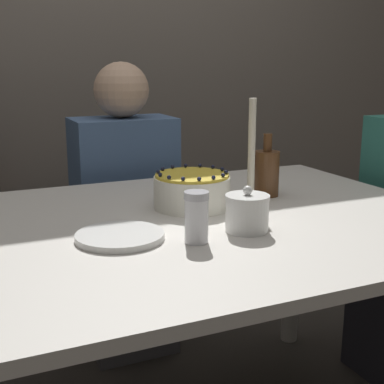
% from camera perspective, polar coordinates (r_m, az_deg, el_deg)
% --- Properties ---
extents(wall_behind, '(8.00, 0.05, 2.60)m').
position_cam_1_polar(wall_behind, '(2.76, -11.62, 15.71)').
color(wall_behind, slate).
rests_on(wall_behind, ground_plane).
extents(dining_table, '(1.41, 1.10, 0.77)m').
position_cam_1_polar(dining_table, '(1.52, 1.47, -6.54)').
color(dining_table, beige).
rests_on(dining_table, ground_plane).
extents(cake, '(0.23, 0.23, 0.11)m').
position_cam_1_polar(cake, '(1.58, 0.00, 0.14)').
color(cake, white).
rests_on(cake, dining_table).
extents(sugar_bowl, '(0.11, 0.11, 0.12)m').
position_cam_1_polar(sugar_bowl, '(1.36, 5.90, -2.22)').
color(sugar_bowl, white).
rests_on(sugar_bowl, dining_table).
extents(sugar_shaker, '(0.06, 0.06, 0.12)m').
position_cam_1_polar(sugar_shaker, '(1.27, 0.48, -2.67)').
color(sugar_shaker, white).
rests_on(sugar_shaker, dining_table).
extents(plate_stack, '(0.22, 0.22, 0.02)m').
position_cam_1_polar(plate_stack, '(1.32, -7.69, -4.69)').
color(plate_stack, white).
rests_on(plate_stack, dining_table).
extents(candle, '(0.05, 0.05, 0.32)m').
position_cam_1_polar(candle, '(1.60, 6.34, 3.23)').
color(candle, tan).
rests_on(candle, dining_table).
extents(bottle, '(0.08, 0.08, 0.20)m').
position_cam_1_polar(bottle, '(1.73, 7.97, 2.11)').
color(bottle, brown).
rests_on(bottle, dining_table).
extents(person_man_blue_shirt, '(0.40, 0.34, 1.19)m').
position_cam_1_polar(person_man_blue_shirt, '(2.23, -7.09, -3.87)').
color(person_man_blue_shirt, '#595960').
rests_on(person_man_blue_shirt, ground_plane).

